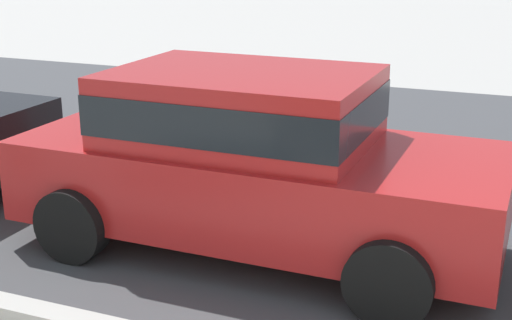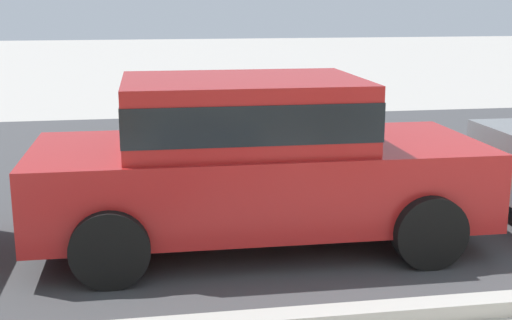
% 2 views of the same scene
% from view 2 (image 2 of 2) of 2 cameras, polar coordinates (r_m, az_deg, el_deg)
% --- Properties ---
extents(street_surface, '(60.00, 9.00, 0.01)m').
position_cam_2_polar(street_surface, '(9.53, 5.95, -0.55)').
color(street_surface, '#424244').
rests_on(street_surface, ground).
extents(curb_stone, '(60.00, 0.20, 0.12)m').
position_cam_2_polar(curb_stone, '(5.46, 19.27, -11.23)').
color(curb_stone, '#B2AFA8').
rests_on(curb_stone, ground).
extents(parked_car_red, '(4.12, 1.96, 1.56)m').
position_cam_2_polar(parked_car_red, '(6.34, -0.28, 0.34)').
color(parked_car_red, '#B21E1E').
rests_on(parked_car_red, ground).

